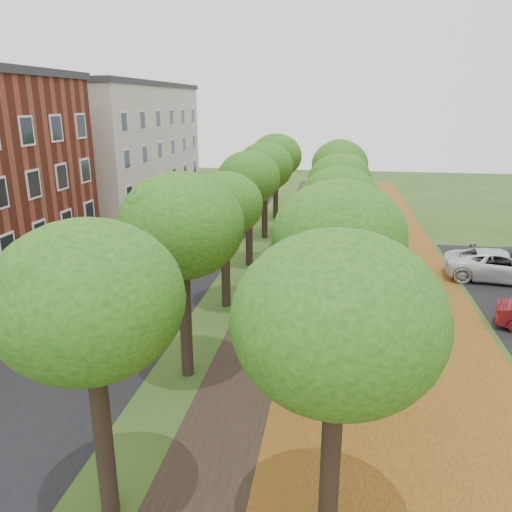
% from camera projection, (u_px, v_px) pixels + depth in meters
% --- Properties ---
extents(street_asphalt, '(8.00, 70.00, 0.01)m').
position_uv_depth(street_asphalt, '(140.00, 277.00, 26.16)').
color(street_asphalt, black).
rests_on(street_asphalt, ground).
extents(footpath, '(3.20, 70.00, 0.01)m').
position_uv_depth(footpath, '(282.00, 285.00, 25.02)').
color(footpath, black).
rests_on(footpath, ground).
extents(leaf_verge, '(7.50, 70.00, 0.01)m').
position_uv_depth(leaf_verge, '(384.00, 291.00, 24.25)').
color(leaf_verge, '#96631B').
rests_on(leaf_verge, ground).
extents(tree_row_west, '(3.62, 33.62, 6.35)m').
position_uv_depth(tree_row_west, '(238.00, 189.00, 23.94)').
color(tree_row_west, black).
rests_on(tree_row_west, ground).
extents(tree_row_east, '(3.62, 33.62, 6.35)m').
position_uv_depth(tree_row_east, '(339.00, 192.00, 23.21)').
color(tree_row_east, black).
rests_on(tree_row_east, ground).
extents(building_cream, '(10.30, 20.30, 10.40)m').
position_uv_depth(building_cream, '(110.00, 145.00, 43.05)').
color(building_cream, beige).
rests_on(building_cream, ground).
extents(car_white, '(5.79, 3.22, 1.53)m').
position_uv_depth(car_white, '(501.00, 266.00, 25.53)').
color(car_white, silver).
rests_on(car_white, ground).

